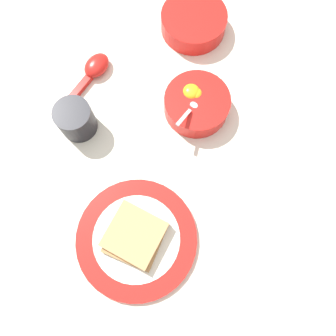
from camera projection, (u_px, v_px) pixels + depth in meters
The scene contains 7 objects.
ground_plane at pixel (127, 102), 0.70m from camera, with size 3.00×3.00×0.00m, color silver.
egg_bowl at pixel (197, 104), 0.68m from camera, with size 0.14×0.15×0.07m.
toast_plate at pixel (137, 239), 0.62m from camera, with size 0.23×0.23×0.01m.
toast_sandwich at pixel (135, 236), 0.60m from camera, with size 0.12×0.12×0.02m.
soup_spoon at pixel (93, 70), 0.71m from camera, with size 0.05×0.15×0.03m.
congee_bowl at pixel (193, 21), 0.73m from camera, with size 0.15×0.15×0.04m.
drinking_cup at pixel (75, 119), 0.65m from camera, with size 0.07×0.07×0.07m.
Camera 1 is at (0.27, -0.20, 0.64)m, focal length 35.00 mm.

